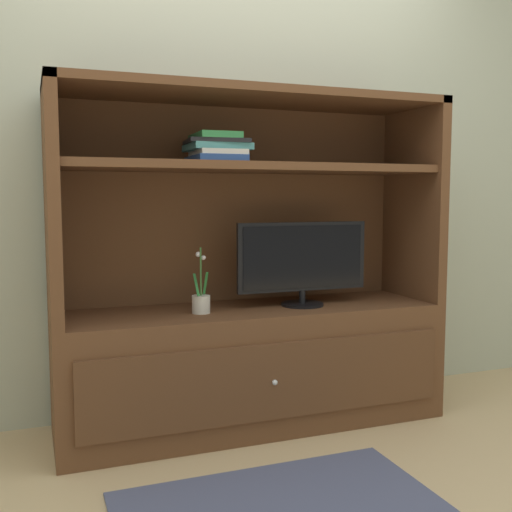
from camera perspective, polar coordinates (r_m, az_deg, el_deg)
ground_plane at (r=2.68m, az=2.77°, el=-18.28°), size 8.00×8.00×0.00m
painted_rear_wall at (r=3.17m, az=-2.60°, el=11.29°), size 6.00×0.10×2.80m
media_console at (r=2.90m, az=-0.41°, el=-6.44°), size 1.82×0.55×1.56m
tv_monitor at (r=2.90m, az=4.43°, el=-0.43°), size 0.66×0.20×0.40m
potted_plant at (r=2.74m, az=-5.21°, el=-4.22°), size 0.08×0.12×0.30m
magazine_stack at (r=2.78m, az=-3.78°, el=10.04°), size 0.29×0.32×0.13m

